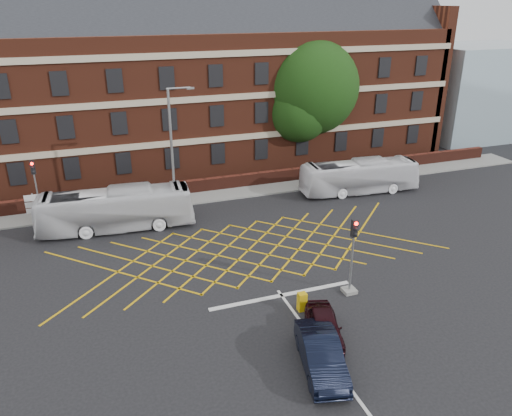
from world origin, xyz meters
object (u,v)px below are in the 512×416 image
object	(u,v)px
deciduous_tree	(310,94)
street_lamp	(174,176)
car_maroon	(324,326)
car_navy	(321,355)
traffic_light_far	(38,195)
bus_left	(116,209)
bus_right	(359,177)
utility_cabinet	(302,302)
traffic_light_near	(351,263)
direction_signs	(34,205)

from	to	relation	value
deciduous_tree	street_lamp	size ratio (longest dim) A/B	1.25
car_maroon	street_lamp	size ratio (longest dim) A/B	0.39
car_navy	traffic_light_far	size ratio (longest dim) A/B	1.04
bus_left	car_maroon	distance (m)	17.39
car_navy	bus_right	bearing A→B (deg)	68.61
traffic_light_far	car_navy	bearing A→B (deg)	-60.77
deciduous_tree	utility_cabinet	xyz separation A→B (m)	(-10.76, -22.29, -6.11)
car_maroon	utility_cabinet	world-z (taller)	car_maroon
street_lamp	traffic_light_near	bearing A→B (deg)	-62.40
car_navy	traffic_light_near	distance (m)	6.51
bus_right	utility_cabinet	world-z (taller)	bus_right
bus_right	street_lamp	size ratio (longest dim) A/B	1.04
bus_left	car_maroon	world-z (taller)	bus_left
street_lamp	direction_signs	distance (m)	9.99
deciduous_tree	street_lamp	xyz separation A→B (m)	(-14.41, -8.69, -3.40)
bus_right	deciduous_tree	bearing A→B (deg)	8.87
car_maroon	utility_cabinet	bearing A→B (deg)	107.52
traffic_light_far	direction_signs	xyz separation A→B (m)	(-0.28, -0.85, -0.39)
street_lamp	utility_cabinet	xyz separation A→B (m)	(3.65, -13.60, -2.71)
deciduous_tree	direction_signs	world-z (taller)	deciduous_tree
car_navy	street_lamp	size ratio (longest dim) A/B	0.48
bus_left	traffic_light_far	xyz separation A→B (m)	(-5.02, 3.78, 0.32)
car_navy	car_maroon	size ratio (longest dim) A/B	1.22
street_lamp	bus_left	bearing A→B (deg)	-173.64
car_navy	traffic_light_near	bearing A→B (deg)	62.83
bus_left	traffic_light_near	world-z (taller)	traffic_light_near
bus_right	car_maroon	size ratio (longest dim) A/B	2.64
car_navy	utility_cabinet	size ratio (longest dim) A/B	4.46
bus_right	traffic_light_far	distance (m)	24.40
car_navy	deciduous_tree	size ratio (longest dim) A/B	0.38
bus_left	deciduous_tree	xyz separation A→B (m)	(18.62, 9.15, 5.16)
bus_left	car_navy	world-z (taller)	bus_left
car_maroon	street_lamp	bearing A→B (deg)	119.48
direction_signs	car_maroon	bearing A→B (deg)	-54.35
bus_right	utility_cabinet	size ratio (longest dim) A/B	9.70
car_maroon	utility_cabinet	size ratio (longest dim) A/B	3.67
direction_signs	utility_cabinet	size ratio (longest dim) A/B	2.21
traffic_light_near	street_lamp	world-z (taller)	street_lamp
bus_right	deciduous_tree	xyz separation A→B (m)	(-0.55, 8.53, 5.27)
car_maroon	bus_right	bearing A→B (deg)	71.42
deciduous_tree	street_lamp	distance (m)	17.17
traffic_light_near	traffic_light_far	distance (m)	22.78
direction_signs	car_navy	bearing A→B (deg)	-59.18
direction_signs	traffic_light_far	bearing A→B (deg)	71.85
bus_right	direction_signs	size ratio (longest dim) A/B	4.39
traffic_light_near	utility_cabinet	world-z (taller)	traffic_light_near
bus_left	traffic_light_near	bearing A→B (deg)	-133.99
traffic_light_far	street_lamp	size ratio (longest dim) A/B	0.46
bus_left	car_maroon	xyz separation A→B (m)	(7.90, -15.47, -0.82)
car_maroon	street_lamp	xyz separation A→B (m)	(-3.70, 15.94, 2.59)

